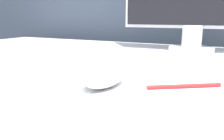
{
  "coord_description": "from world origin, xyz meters",
  "views": [
    {
      "loc": [
        0.22,
        -0.59,
        0.86
      ],
      "look_at": [
        0.04,
        -0.2,
        0.76
      ],
      "focal_mm": 35.0,
      "sensor_mm": 36.0,
      "label": 1
    }
  ],
  "objects": [
    {
      "name": "partition_panel",
      "position": [
        0.0,
        0.64,
        0.73
      ],
      "size": [
        5.0,
        0.03,
        1.45
      ],
      "color": "#333D4C",
      "rests_on": "ground_plane"
    },
    {
      "name": "computer_mouse_near",
      "position": [
        0.04,
        -0.23,
        0.75
      ],
      "size": [
        0.07,
        0.12,
        0.05
      ],
      "rotation": [
        0.0,
        0.0,
        -0.07
      ],
      "color": "white",
      "rests_on": "desk"
    },
    {
      "name": "keyboard",
      "position": [
        -0.05,
        -0.07,
        0.74
      ],
      "size": [
        0.44,
        0.13,
        0.02
      ],
      "rotation": [
        0.0,
        0.0,
        0.02
      ],
      "color": "white",
      "rests_on": "desk"
    },
    {
      "name": "pen",
      "position": [
        0.18,
        -0.17,
        0.73
      ],
      "size": [
        0.13,
        0.08,
        0.01
      ],
      "rotation": [
        0.0,
        0.0,
        0.56
      ],
      "color": "red",
      "rests_on": "desk"
    }
  ]
}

